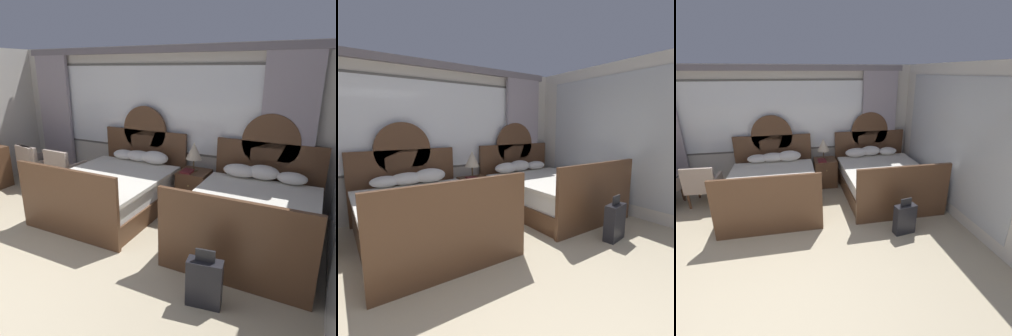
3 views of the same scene
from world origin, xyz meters
The scene contains 10 objects.
wall_back_window centered at (0.00, 3.95, 1.42)m, with size 6.30×0.22×2.70m.
bed_near_window centered at (-0.13, 2.82, 0.37)m, with size 1.73×2.19×1.64m.
bed_near_mirror centered at (2.17, 2.82, 0.37)m, with size 1.73×2.19×1.64m.
nightstand_between_beds centered at (1.02, 3.51, 0.32)m, with size 0.50×0.53×0.63m.
table_lamp_on_nightstand centered at (0.99, 3.54, 0.97)m, with size 0.27×0.27×0.49m.
book_on_nightstand centered at (0.94, 3.41, 0.65)m, with size 0.18×0.26×0.03m.
armchair_by_window_left centered at (-1.50, 3.05, 0.46)m, with size 0.61×0.61×0.84m.
armchair_by_window_centre centered at (-2.31, 3.05, 0.46)m, with size 0.72×0.72×0.84m.
armchair_by_window_right centered at (-2.30, 3.05, 0.46)m, with size 0.63×0.63×0.84m.
suitcase_on_floor centered at (2.04, 1.29, 0.26)m, with size 0.38×0.21×0.64m.
Camera 1 is at (2.90, -1.23, 2.30)m, focal length 33.57 mm.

